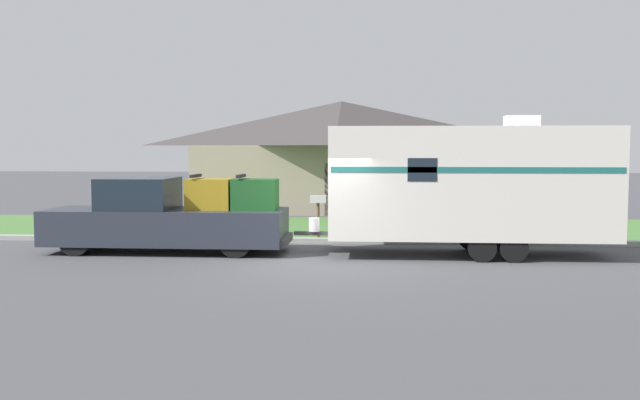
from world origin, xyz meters
name	(u,v)px	position (x,y,z in m)	size (l,w,h in m)	color
ground_plane	(318,264)	(0.00, 0.00, 0.00)	(120.00, 120.00, 0.00)	#47474C
curb_strip	(328,241)	(0.00, 3.75, 0.07)	(80.00, 0.30, 0.14)	#999993
lawn_strip	(335,228)	(0.00, 7.40, 0.01)	(80.00, 7.00, 0.03)	#477538
house_across_street	(342,153)	(-0.15, 15.43, 2.49)	(13.00, 8.08, 4.79)	gray
pickup_truck	(168,218)	(-4.09, 1.70, 0.90)	(6.38, 1.98, 2.06)	black
travel_trailer	(470,183)	(3.74, 1.70, 1.87)	(8.02, 2.35, 3.55)	black
mailbox	(318,205)	(-0.36, 4.76, 1.00)	(0.48, 0.20, 1.31)	brown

